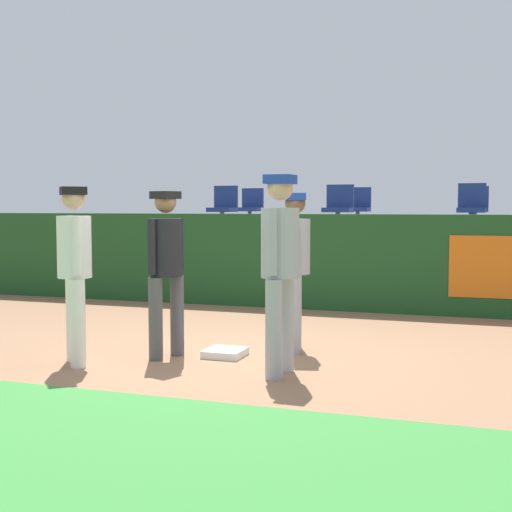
% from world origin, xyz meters
% --- Properties ---
extents(ground_plane, '(60.00, 60.00, 0.00)m').
position_xyz_m(ground_plane, '(0.00, 0.00, 0.00)').
color(ground_plane, '#936B4C').
extents(grass_foreground_strip, '(18.00, 2.80, 0.01)m').
position_xyz_m(grass_foreground_strip, '(0.00, -3.00, 0.00)').
color(grass_foreground_strip, '#388438').
rests_on(grass_foreground_strip, ground_plane).
extents(first_base, '(0.40, 0.40, 0.08)m').
position_xyz_m(first_base, '(-0.11, 0.03, 0.04)').
color(first_base, white).
rests_on(first_base, ground_plane).
extents(player_fielder_home, '(0.48, 0.57, 1.78)m').
position_xyz_m(player_fielder_home, '(-1.40, -0.78, 1.03)').
color(player_fielder_home, white).
rests_on(player_fielder_home, ground_plane).
extents(player_runner_visitor, '(0.40, 0.47, 1.73)m').
position_xyz_m(player_runner_visitor, '(0.50, 0.55, 1.00)').
color(player_runner_visitor, '#9EA3AD').
rests_on(player_runner_visitor, ground_plane).
extents(player_coach_visitor, '(0.37, 0.53, 1.88)m').
position_xyz_m(player_coach_visitor, '(0.68, -0.56, 1.09)').
color(player_coach_visitor, '#9EA3AD').
rests_on(player_coach_visitor, ground_plane).
extents(player_umpire, '(0.42, 0.47, 1.74)m').
position_xyz_m(player_umpire, '(-0.67, -0.21, 1.01)').
color(player_umpire, '#4C4C51').
rests_on(player_umpire, ground_plane).
extents(field_wall, '(18.00, 0.26, 1.47)m').
position_xyz_m(field_wall, '(0.01, 3.71, 0.73)').
color(field_wall, '#19471E').
rests_on(field_wall, ground_plane).
extents(bleacher_platform, '(18.00, 4.80, 1.13)m').
position_xyz_m(bleacher_platform, '(0.00, 6.28, 0.56)').
color(bleacher_platform, '#59595E').
rests_on(bleacher_platform, ground_plane).
extents(seat_back_right, '(0.48, 0.44, 0.84)m').
position_xyz_m(seat_back_right, '(2.17, 6.95, 1.60)').
color(seat_back_right, '#4C4C51').
rests_on(seat_back_right, bleacher_platform).
extents(seat_front_left, '(0.45, 0.44, 0.84)m').
position_xyz_m(seat_front_left, '(-2.16, 5.15, 1.60)').
color(seat_front_left, '#4C4C51').
rests_on(seat_front_left, bleacher_platform).
extents(seat_front_right, '(0.44, 0.44, 0.84)m').
position_xyz_m(seat_front_right, '(2.17, 5.15, 1.60)').
color(seat_front_right, '#4C4C51').
rests_on(seat_front_right, bleacher_platform).
extents(seat_back_left, '(0.46, 0.44, 0.84)m').
position_xyz_m(seat_back_left, '(-2.27, 6.95, 1.60)').
color(seat_back_left, '#4C4C51').
rests_on(seat_back_left, bleacher_platform).
extents(seat_back_center, '(0.45, 0.44, 0.84)m').
position_xyz_m(seat_back_center, '(-0.03, 6.95, 1.60)').
color(seat_back_center, '#4C4C51').
rests_on(seat_back_center, bleacher_platform).
extents(seat_front_center, '(0.47, 0.44, 0.84)m').
position_xyz_m(seat_front_center, '(-0.03, 5.15, 1.60)').
color(seat_front_center, '#4C4C51').
rests_on(seat_front_center, bleacher_platform).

